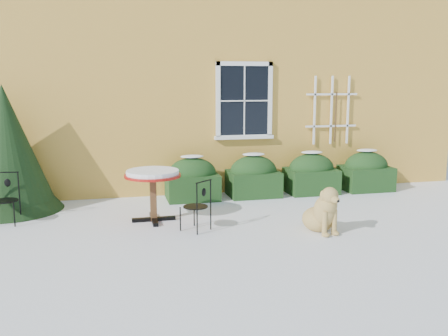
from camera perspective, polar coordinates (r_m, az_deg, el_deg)
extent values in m
plane|color=white|center=(7.93, 1.67, -7.65)|extent=(80.00, 80.00, 0.00)
cube|color=#F5B647|center=(14.45, -5.59, 12.32)|extent=(12.00, 8.00, 6.00)
cube|color=black|center=(10.66, 2.32, 7.69)|extent=(1.05, 0.03, 1.45)
cube|color=white|center=(10.65, 2.36, 11.83)|extent=(1.23, 0.06, 0.09)
cube|color=white|center=(10.71, 2.30, 3.57)|extent=(1.23, 0.06, 0.09)
cube|color=white|center=(10.51, -0.69, 7.66)|extent=(0.09, 0.06, 1.63)
cube|color=white|center=(10.82, 5.27, 7.69)|extent=(0.09, 0.06, 1.63)
cube|color=white|center=(10.64, 2.34, 7.68)|extent=(0.02, 0.02, 1.45)
cube|color=white|center=(10.64, 2.34, 7.68)|extent=(1.05, 0.02, 0.02)
cube|color=white|center=(10.71, 2.30, 3.54)|extent=(1.29, 0.14, 0.07)
cube|color=white|center=(11.19, 10.31, 6.49)|extent=(0.04, 0.03, 1.50)
cube|color=white|center=(11.35, 12.17, 6.48)|extent=(0.04, 0.03, 1.50)
cube|color=white|center=(11.53, 13.98, 6.46)|extent=(0.04, 0.03, 1.50)
cube|color=white|center=(11.38, 12.11, 4.72)|extent=(1.20, 0.03, 0.04)
cube|color=white|center=(11.34, 12.24, 8.24)|extent=(1.20, 0.03, 0.04)
cylinder|color=#472D19|center=(11.39, 12.64, 5.71)|extent=(0.02, 0.02, 1.10)
cube|color=black|center=(10.22, -3.63, -2.13)|extent=(1.05, 0.80, 0.52)
ellipsoid|color=black|center=(10.17, -3.65, -0.69)|extent=(1.00, 0.72, 0.67)
ellipsoid|color=white|center=(10.10, -3.67, 1.33)|extent=(0.47, 0.32, 0.06)
cube|color=black|center=(10.51, 3.37, -1.78)|extent=(1.05, 0.80, 0.52)
ellipsoid|color=black|center=(10.46, 3.39, -0.38)|extent=(1.00, 0.72, 0.67)
ellipsoid|color=white|center=(10.40, 3.41, 1.57)|extent=(0.47, 0.32, 0.06)
cube|color=black|center=(10.94, 9.91, -1.44)|extent=(1.05, 0.80, 0.52)
ellipsoid|color=black|center=(10.90, 9.96, -0.10)|extent=(1.00, 0.72, 0.67)
ellipsoid|color=white|center=(10.84, 10.01, 1.78)|extent=(0.47, 0.32, 0.06)
cube|color=black|center=(11.51, 15.88, -1.11)|extent=(1.05, 0.80, 0.52)
ellipsoid|color=black|center=(11.47, 15.94, 0.17)|extent=(1.00, 0.72, 0.67)
ellipsoid|color=white|center=(11.41, 16.03, 1.95)|extent=(0.47, 0.32, 0.06)
cone|color=black|center=(10.09, -23.40, -1.36)|extent=(1.93, 1.93, 1.12)
cone|color=black|center=(10.00, -23.64, 2.07)|extent=(1.73, 1.73, 2.34)
cube|color=black|center=(8.76, -8.03, -5.80)|extent=(0.75, 0.09, 0.06)
cube|color=black|center=(8.76, -8.03, -5.80)|extent=(0.09, 0.75, 0.06)
cube|color=brown|center=(8.67, -8.09, -3.46)|extent=(0.11, 0.11, 0.80)
cylinder|color=#A0120D|center=(8.59, -8.15, -0.85)|extent=(0.96, 0.96, 0.04)
cylinder|color=white|center=(8.58, -8.16, -0.50)|extent=(0.90, 0.90, 0.07)
cylinder|color=black|center=(8.36, -3.43, -5.32)|extent=(0.02, 0.02, 0.39)
cylinder|color=black|center=(8.11, -5.01, -5.83)|extent=(0.02, 0.02, 0.39)
cylinder|color=black|center=(8.15, -1.53, -5.71)|extent=(0.02, 0.02, 0.39)
cylinder|color=black|center=(7.89, -3.09, -6.26)|extent=(0.02, 0.02, 0.39)
cylinder|color=black|center=(8.08, -3.28, -4.43)|extent=(0.40, 0.40, 0.02)
cylinder|color=black|center=(8.05, -1.54, -2.86)|extent=(0.02, 0.02, 0.44)
cylinder|color=black|center=(7.78, -3.12, -3.32)|extent=(0.02, 0.02, 0.44)
cylinder|color=black|center=(7.87, -2.33, -1.54)|extent=(0.31, 0.27, 0.02)
ellipsoid|color=black|center=(7.91, -2.32, -2.78)|extent=(0.10, 0.09, 0.14)
cylinder|color=black|center=(9.00, -22.85, -4.95)|extent=(0.02, 0.02, 0.41)
cylinder|color=black|center=(9.34, -22.25, -4.39)|extent=(0.02, 0.02, 0.41)
cylinder|color=black|center=(9.17, -23.72, -3.44)|extent=(0.42, 0.42, 0.02)
cylinder|color=black|center=(9.25, -22.42, -1.81)|extent=(0.02, 0.02, 0.45)
cylinder|color=black|center=(9.26, -23.59, -0.46)|extent=(0.40, 0.07, 0.02)
ellipsoid|color=black|center=(9.29, -23.52, -1.55)|extent=(0.11, 0.04, 0.14)
ellipsoid|color=tan|center=(8.26, 10.68, -5.77)|extent=(0.59, 0.63, 0.40)
ellipsoid|color=tan|center=(8.07, 11.47, -4.84)|extent=(0.44, 0.41, 0.50)
sphere|color=tan|center=(8.00, 11.73, -4.17)|extent=(0.31, 0.31, 0.31)
cylinder|color=tan|center=(7.96, 11.43, -6.26)|extent=(0.08, 0.08, 0.40)
cylinder|color=tan|center=(8.07, 12.49, -6.09)|extent=(0.08, 0.08, 0.40)
ellipsoid|color=tan|center=(7.98, 11.58, -7.48)|extent=(0.11, 0.14, 0.07)
ellipsoid|color=tan|center=(8.08, 12.64, -7.29)|extent=(0.11, 0.14, 0.07)
cylinder|color=tan|center=(7.98, 11.78, -3.80)|extent=(0.22, 0.26, 0.22)
sphere|color=tan|center=(7.92, 12.00, -3.10)|extent=(0.26, 0.26, 0.26)
ellipsoid|color=tan|center=(7.84, 12.51, -3.53)|extent=(0.16, 0.23, 0.12)
sphere|color=black|center=(7.77, 12.91, -3.70)|extent=(0.05, 0.05, 0.05)
ellipsoid|color=tan|center=(7.88, 11.18, -3.13)|extent=(0.08, 0.10, 0.17)
ellipsoid|color=tan|center=(8.02, 12.51, -2.96)|extent=(0.08, 0.10, 0.17)
cylinder|color=tan|center=(8.55, 10.79, -6.14)|extent=(0.27, 0.29, 0.07)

